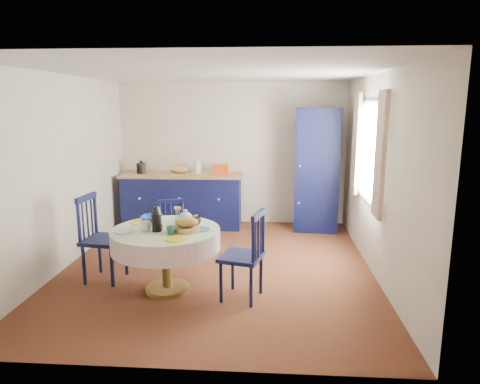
% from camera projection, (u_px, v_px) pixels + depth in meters
% --- Properties ---
extents(floor, '(4.50, 4.50, 0.00)m').
position_uv_depth(floor, '(218.00, 267.00, 5.67)').
color(floor, black).
rests_on(floor, ground).
extents(ceiling, '(4.50, 4.50, 0.00)m').
position_uv_depth(ceiling, '(216.00, 72.00, 5.17)').
color(ceiling, white).
rests_on(ceiling, wall_back).
extents(wall_back, '(4.00, 0.02, 2.50)m').
position_uv_depth(wall_back, '(232.00, 154.00, 7.62)').
color(wall_back, silver).
rests_on(wall_back, floor).
extents(wall_left, '(0.02, 4.50, 2.50)m').
position_uv_depth(wall_left, '(64.00, 172.00, 5.56)').
color(wall_left, silver).
rests_on(wall_left, floor).
extents(wall_right, '(0.02, 4.50, 2.50)m').
position_uv_depth(wall_right, '(377.00, 176.00, 5.29)').
color(wall_right, silver).
rests_on(wall_right, floor).
extents(window, '(0.10, 1.74, 1.45)m').
position_uv_depth(window, '(369.00, 151.00, 5.53)').
color(window, white).
rests_on(window, wall_right).
extents(kitchen_counter, '(2.10, 0.68, 1.17)m').
position_uv_depth(kitchen_counter, '(183.00, 199.00, 7.49)').
color(kitchen_counter, black).
rests_on(kitchen_counter, floor).
extents(pantry_cabinet, '(0.76, 0.57, 2.06)m').
position_uv_depth(pantry_cabinet, '(317.00, 170.00, 7.18)').
color(pantry_cabinet, black).
rests_on(pantry_cabinet, floor).
extents(dining_table, '(1.22, 1.22, 1.02)m').
position_uv_depth(dining_table, '(167.00, 239.00, 4.83)').
color(dining_table, brown).
rests_on(dining_table, floor).
extents(chair_left, '(0.50, 0.52, 1.05)m').
position_uv_depth(chair_left, '(101.00, 238.00, 5.17)').
color(chair_left, black).
rests_on(chair_left, floor).
extents(chair_far, '(0.47, 0.46, 0.85)m').
position_uv_depth(chair_far, '(173.00, 232.00, 5.75)').
color(chair_far, black).
rests_on(chair_far, floor).
extents(chair_right, '(0.53, 0.55, 1.00)m').
position_uv_depth(chair_right, '(245.00, 255.00, 4.65)').
color(chair_right, black).
rests_on(chair_right, floor).
extents(mug_a, '(0.13, 0.13, 0.10)m').
position_uv_depth(mug_a, '(145.00, 226.00, 4.74)').
color(mug_a, silver).
rests_on(mug_a, dining_table).
extents(mug_b, '(0.10, 0.10, 0.09)m').
position_uv_depth(mug_b, '(171.00, 230.00, 4.60)').
color(mug_b, '#24695C').
rests_on(mug_b, dining_table).
extents(mug_c, '(0.11, 0.11, 0.09)m').
position_uv_depth(mug_c, '(196.00, 221.00, 4.98)').
color(mug_c, black).
rests_on(mug_c, dining_table).
extents(mug_d, '(0.09, 0.09, 0.08)m').
position_uv_depth(mug_d, '(157.00, 216.00, 5.19)').
color(mug_d, silver).
rests_on(mug_d, dining_table).
extents(cobalt_bowl, '(0.26, 0.26, 0.06)m').
position_uv_depth(cobalt_bowl, '(152.00, 218.00, 5.14)').
color(cobalt_bowl, navy).
rests_on(cobalt_bowl, dining_table).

